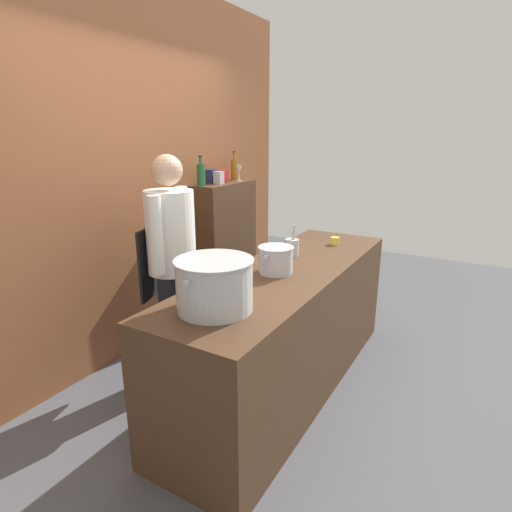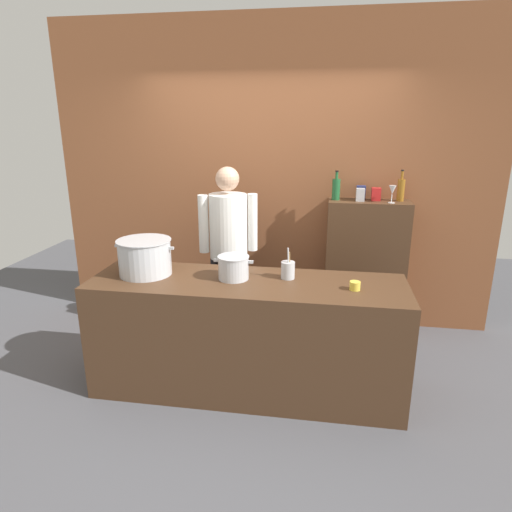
{
  "view_description": "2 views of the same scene",
  "coord_description": "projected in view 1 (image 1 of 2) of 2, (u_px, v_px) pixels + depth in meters",
  "views": [
    {
      "loc": [
        -2.44,
        -1.18,
        1.8
      ],
      "look_at": [
        0.06,
        0.29,
        0.93
      ],
      "focal_mm": 29.24,
      "sensor_mm": 36.0,
      "label": 1
    },
    {
      "loc": [
        0.56,
        -3.05,
        2.04
      ],
      "look_at": [
        0.02,
        0.33,
        0.99
      ],
      "focal_mm": 31.19,
      "sensor_mm": 36.0,
      "label": 2
    }
  ],
  "objects": [
    {
      "name": "ground_plane",
      "position": [
        285.0,
        383.0,
        3.11
      ],
      "size": [
        8.0,
        8.0,
        0.0
      ],
      "primitive_type": "plane",
      "color": "#4C4C51"
    },
    {
      "name": "brick_back_panel",
      "position": [
        133.0,
        171.0,
        3.35
      ],
      "size": [
        4.4,
        0.1,
        3.0
      ],
      "primitive_type": "cube",
      "color": "brown",
      "rests_on": "ground_plane"
    },
    {
      "name": "prep_counter",
      "position": [
        286.0,
        329.0,
        2.98
      ],
      "size": [
        2.36,
        0.7,
        0.9
      ],
      "primitive_type": "cube",
      "color": "#472D1C",
      "rests_on": "ground_plane"
    },
    {
      "name": "bar_cabinet",
      "position": [
        224.0,
        247.0,
        4.28
      ],
      "size": [
        0.76,
        0.32,
        1.32
      ],
      "primitive_type": "cube",
      "color": "#472D1C",
      "rests_on": "ground_plane"
    },
    {
      "name": "chef",
      "position": [
        171.0,
        255.0,
        2.94
      ],
      "size": [
        0.51,
        0.4,
        1.66
      ],
      "rotation": [
        0.0,
        0.0,
        3.44
      ],
      "color": "black",
      "rests_on": "ground_plane"
    },
    {
      "name": "stockpot_large",
      "position": [
        214.0,
        285.0,
        2.16
      ],
      "size": [
        0.47,
        0.41,
        0.28
      ],
      "color": "#B7BABF",
      "rests_on": "prep_counter"
    },
    {
      "name": "stockpot_small",
      "position": [
        276.0,
        260.0,
        2.75
      ],
      "size": [
        0.3,
        0.24,
        0.18
      ],
      "color": "#B7BABF",
      "rests_on": "prep_counter"
    },
    {
      "name": "utensil_crock",
      "position": [
        292.0,
        247.0,
        3.13
      ],
      "size": [
        0.1,
        0.1,
        0.24
      ],
      "color": "#B7BABF",
      "rests_on": "prep_counter"
    },
    {
      "name": "butter_jar",
      "position": [
        335.0,
        241.0,
        3.46
      ],
      "size": [
        0.08,
        0.08,
        0.06
      ],
      "primitive_type": "cylinder",
      "color": "yellow",
      "rests_on": "prep_counter"
    },
    {
      "name": "wine_bottle_green",
      "position": [
        201.0,
        174.0,
        3.81
      ],
      "size": [
        0.08,
        0.08,
        0.27
      ],
      "color": "#1E592D",
      "rests_on": "bar_cabinet"
    },
    {
      "name": "wine_bottle_amber",
      "position": [
        234.0,
        169.0,
        4.31
      ],
      "size": [
        0.07,
        0.07,
        0.29
      ],
      "color": "#8C5919",
      "rests_on": "bar_cabinet"
    },
    {
      "name": "wine_glass_tall",
      "position": [
        239.0,
        170.0,
        4.18
      ],
      "size": [
        0.06,
        0.06,
        0.16
      ],
      "color": "silver",
      "rests_on": "bar_cabinet"
    },
    {
      "name": "spice_tin_navy",
      "position": [
        211.0,
        176.0,
        4.04
      ],
      "size": [
        0.08,
        0.08,
        0.13
      ],
      "primitive_type": "cube",
      "color": "navy",
      "rests_on": "bar_cabinet"
    },
    {
      "name": "spice_tin_silver",
      "position": [
        219.0,
        177.0,
        3.99
      ],
      "size": [
        0.08,
        0.08,
        0.12
      ],
      "primitive_type": "cube",
      "color": "#B2B2B7",
      "rests_on": "bar_cabinet"
    },
    {
      "name": "spice_tin_red",
      "position": [
        223.0,
        176.0,
        4.14
      ],
      "size": [
        0.08,
        0.08,
        0.12
      ],
      "primitive_type": "cube",
      "color": "red",
      "rests_on": "bar_cabinet"
    }
  ]
}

